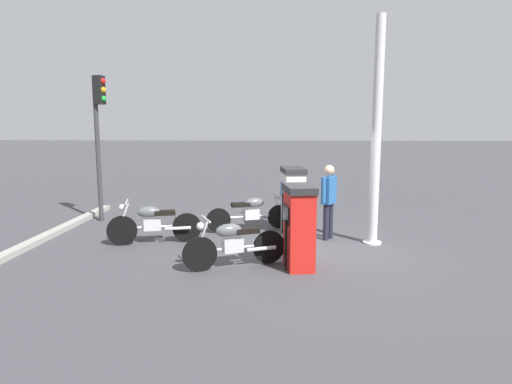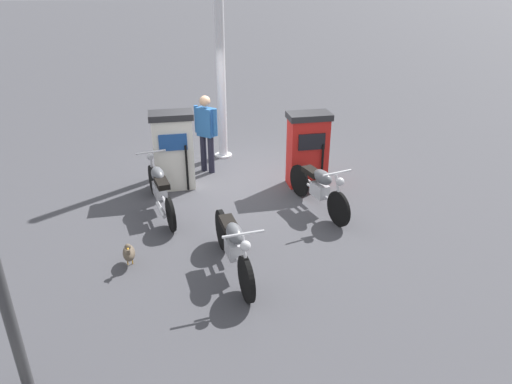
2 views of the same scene
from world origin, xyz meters
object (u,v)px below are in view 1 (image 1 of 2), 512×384
Objects in this scene: motorcycle_far_pump at (234,242)px; attendant_person at (329,197)px; fuel_pump_near at (293,200)px; wandering_duck at (181,219)px; fuel_pump_far at (299,226)px; roadside_traffic_light at (99,123)px; canopy_support_pole at (376,137)px; motorcycle_near_pump at (251,212)px; motorcycle_extra at (153,223)px.

attendant_person reaches higher than motorcycle_far_pump.
fuel_pump_near is 3.50× the size of wandering_duck.
attendant_person is at bearing -110.63° from fuel_pump_far.
roadside_traffic_light reaches higher than motorcycle_far_pump.
wandering_duck is (1.61, -3.10, -0.27)m from motorcycle_far_pump.
canopy_support_pole is at bearing 163.51° from roadside_traffic_light.
motorcycle_extra reaches higher than motorcycle_near_pump.
canopy_support_pole is (-0.92, 0.32, 1.34)m from attendant_person.
canopy_support_pole is (-4.46, 1.34, 2.09)m from wandering_duck.
wandering_duck is 0.12× the size of roadside_traffic_light.
canopy_support_pole is at bearing 157.72° from motorcycle_near_pump.
fuel_pump_near is 0.77× the size of motorcycle_near_pump.
fuel_pump_near is at bearing -113.31° from motorcycle_far_pump.
motorcycle_extra is 5.07m from canopy_support_pole.
fuel_pump_near is at bearing 171.68° from wandering_duck.
fuel_pump_far is 0.90× the size of attendant_person.
attendant_person is at bearing 163.94° from wandering_duck.
motorcycle_near_pump is 2.42m from motorcycle_extra.
canopy_support_pole is at bearing 150.94° from fuel_pump_near.
motorcycle_near_pump is at bearing -23.73° from attendant_person.
attendant_person is (-0.77, 0.61, 0.17)m from fuel_pump_near.
motorcycle_extra is (1.87, -1.55, -0.02)m from motorcycle_far_pump.
motorcycle_extra is at bearing -26.34° from fuel_pump_far.
fuel_pump_far is 3.40m from motorcycle_extra.
fuel_pump_near is 0.41× the size of roadside_traffic_light.
roadside_traffic_light is at bearing -15.92° from wandering_duck.
attendant_person is at bearing 156.27° from motorcycle_near_pump.
fuel_pump_near is at bearing -159.31° from motorcycle_extra.
canopy_support_pole reaches higher than roadside_traffic_light.
motorcycle_near_pump is (1.00, -0.17, -0.33)m from fuel_pump_near.
canopy_support_pole is at bearing -148.26° from motorcycle_far_pump.
motorcycle_extra is at bearing -39.67° from motorcycle_far_pump.
attendant_person reaches higher than motorcycle_near_pump.
fuel_pump_far is at bearing 132.22° from wandering_duck.
motorcycle_near_pump is 1.12× the size of motorcycle_far_pump.
motorcycle_far_pump is at bearing 66.69° from fuel_pump_near.
roadside_traffic_light reaches higher than motorcycle_extra.
wandering_duck is (2.77, -0.41, -0.57)m from fuel_pump_near.
motorcycle_near_pump is 1.80m from wandering_duck.
motorcycle_extra is 1.17× the size of attendant_person.
canopy_support_pole reaches higher than motorcycle_far_pump.
fuel_pump_near is 5.38m from roadside_traffic_light.
fuel_pump_far is at bearing 69.37° from attendant_person.
motorcycle_near_pump is 2.00m from attendant_person.
roadside_traffic_light is (3.96, -0.87, 2.12)m from motorcycle_near_pump.
motorcycle_near_pump is (1.00, -2.81, -0.30)m from fuel_pump_far.
motorcycle_far_pump is at bearing 86.85° from motorcycle_near_pump.
motorcycle_far_pump is 0.48× the size of roadside_traffic_light.
canopy_support_pole reaches higher than fuel_pump_far.
fuel_pump_near is 2.95m from motorcycle_far_pump.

